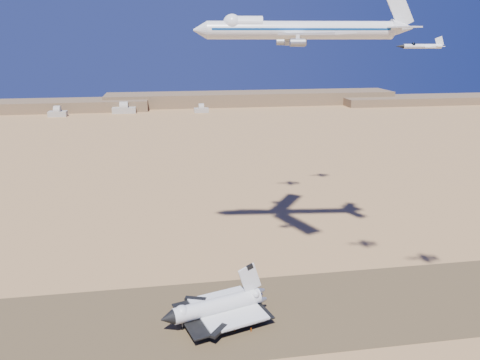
{
  "coord_description": "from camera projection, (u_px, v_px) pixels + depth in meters",
  "views": [
    {
      "loc": [
        -7.82,
        -141.99,
        93.51
      ],
      "look_at": [
        16.4,
        8.0,
        47.43
      ],
      "focal_mm": 35.0,
      "sensor_mm": 36.0,
      "label": 1
    }
  ],
  "objects": [
    {
      "name": "hangars",
      "position": [
        121.0,
        110.0,
        603.29
      ],
      "size": [
        200.5,
        29.5,
        30.0
      ],
      "color": "#A39D90",
      "rests_on": "ground"
    },
    {
      "name": "chase_jet_c",
      "position": [
        299.0,
        29.0,
        227.53
      ],
      "size": [
        16.02,
        8.88,
        4.0
      ],
      "rotation": [
        0.0,
        0.0,
        -0.14
      ],
      "color": "white"
    },
    {
      "name": "ridgeline",
      "position": [
        216.0,
        101.0,
        668.38
      ],
      "size": [
        960.0,
        90.0,
        18.0
      ],
      "color": "brown",
      "rests_on": "ground"
    },
    {
      "name": "chase_jet_d",
      "position": [
        341.0,
        28.0,
        244.89
      ],
      "size": [
        14.51,
        7.81,
        3.61
      ],
      "rotation": [
        0.0,
        0.0,
        -0.06
      ],
      "color": "white"
    },
    {
      "name": "shuttle",
      "position": [
        217.0,
        308.0,
        160.24
      ],
      "size": [
        38.72,
        30.45,
        18.9
      ],
      "rotation": [
        0.0,
        0.0,
        0.29
      ],
      "color": "silver",
      "rests_on": "runway"
    },
    {
      "name": "crew_a",
      "position": [
        235.0,
        330.0,
        155.22
      ],
      "size": [
        0.57,
        0.69,
        1.62
      ],
      "primitive_type": "imported",
      "rotation": [
        0.0,
        0.0,
        1.2
      ],
      "color": "orange",
      "rests_on": "runway"
    },
    {
      "name": "runway",
      "position": [
        197.0,
        319.0,
        162.46
      ],
      "size": [
        600.0,
        50.0,
        0.06
      ],
      "primitive_type": "cube",
      "color": "brown",
      "rests_on": "ground"
    },
    {
      "name": "crew_b",
      "position": [
        239.0,
        326.0,
        157.07
      ],
      "size": [
        0.67,
        0.9,
        1.65
      ],
      "primitive_type": "imported",
      "rotation": [
        0.0,
        0.0,
        1.86
      ],
      "color": "orange",
      "rests_on": "runway"
    },
    {
      "name": "crew_c",
      "position": [
        251.0,
        330.0,
        155.16
      ],
      "size": [
        0.99,
        0.98,
        1.57
      ],
      "primitive_type": "imported",
      "rotation": [
        0.0,
        0.0,
        2.38
      ],
      "color": "orange",
      "rests_on": "runway"
    },
    {
      "name": "chase_jet_a",
      "position": [
        422.0,
        46.0,
        140.28
      ],
      "size": [
        14.45,
        8.0,
        3.61
      ],
      "rotation": [
        0.0,
        0.0,
        -0.14
      ],
      "color": "white"
    },
    {
      "name": "ground",
      "position": [
        197.0,
        319.0,
        162.47
      ],
      "size": [
        1200.0,
        1200.0,
        0.0
      ],
      "primitive_type": "plane",
      "color": "tan",
      "rests_on": "ground"
    },
    {
      "name": "carrier_747",
      "position": [
        294.0,
        30.0,
        176.57
      ],
      "size": [
        84.16,
        64.71,
        20.91
      ],
      "rotation": [
        0.0,
        0.0,
        -0.11
      ],
      "color": "white"
    }
  ]
}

